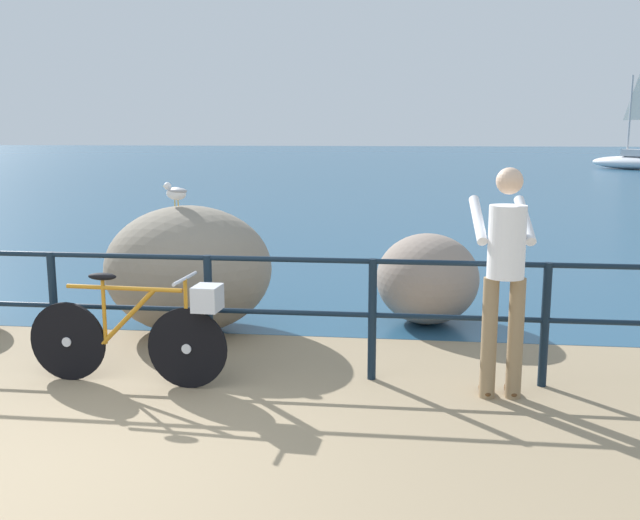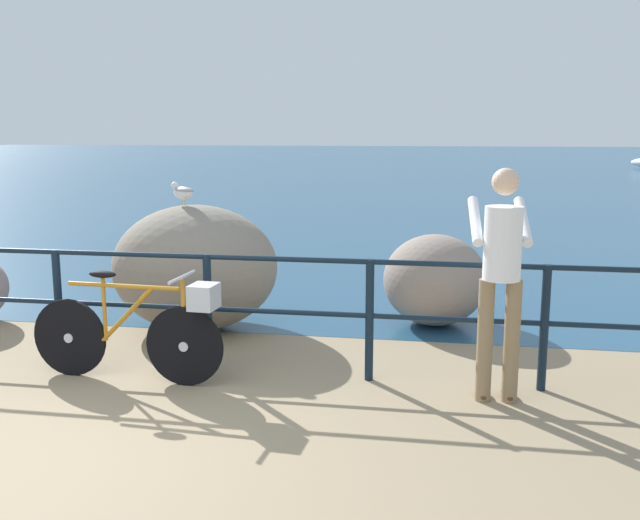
# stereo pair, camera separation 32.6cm
# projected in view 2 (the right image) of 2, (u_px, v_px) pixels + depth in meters

# --- Properties ---
(ground_plane) EXTENTS (120.00, 120.00, 0.10)m
(ground_plane) POSITION_uv_depth(u_px,v_px,m) (364.00, 195.00, 23.74)
(ground_plane) COLOR #937F60
(sea_surface) EXTENTS (120.00, 90.00, 0.01)m
(sea_surface) POSITION_uv_depth(u_px,v_px,m) (409.00, 160.00, 51.09)
(sea_surface) COLOR navy
(sea_surface) RESTS_ON ground_plane
(promenade_railing) EXTENTS (9.75, 0.07, 1.02)m
(promenade_railing) POSITION_uv_depth(u_px,v_px,m) (131.00, 295.00, 6.22)
(promenade_railing) COLOR black
(promenade_railing) RESTS_ON ground_plane
(bicycle) EXTENTS (1.70, 0.48, 0.92)m
(bicycle) POSITION_uv_depth(u_px,v_px,m) (142.00, 327.00, 5.86)
(bicycle) COLOR black
(bicycle) RESTS_ON ground_plane
(person_at_railing) EXTENTS (0.47, 0.65, 1.78)m
(person_at_railing) POSITION_uv_depth(u_px,v_px,m) (501.00, 274.00, 5.36)
(person_at_railing) COLOR #8C7251
(person_at_railing) RESTS_ON ground_plane
(breakwater_boulder_main) EXTENTS (1.71, 1.55, 1.30)m
(breakwater_boulder_main) POSITION_uv_depth(u_px,v_px,m) (195.00, 268.00, 7.41)
(breakwater_boulder_main) COLOR gray
(breakwater_boulder_main) RESTS_ON ground
(breakwater_boulder_right) EXTENTS (1.09, 1.22, 0.97)m
(breakwater_boulder_right) POSITION_uv_depth(u_px,v_px,m) (435.00, 280.00, 7.62)
(breakwater_boulder_right) COLOR gray
(breakwater_boulder_right) RESTS_ON ground
(seagull) EXTENTS (0.33, 0.23, 0.23)m
(seagull) POSITION_uv_depth(u_px,v_px,m) (183.00, 192.00, 7.25)
(seagull) COLOR gold
(seagull) RESTS_ON breakwater_boulder_main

